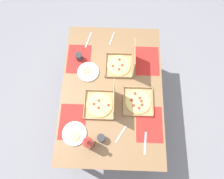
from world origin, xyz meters
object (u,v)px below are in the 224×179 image
at_px(plate_middle, 75,134).
at_px(cup_spare, 79,57).
at_px(pizza_box_edge_far, 138,101).
at_px(cup_red, 101,138).
at_px(pizza_box_corner_left, 102,104).
at_px(pizza_box_corner_right, 122,64).
at_px(plate_far_left, 88,72).
at_px(soda_bottle, 89,143).

bearing_deg(plate_middle, cup_spare, -178.25).
relative_size(pizza_box_edge_far, cup_red, 3.30).
distance_m(pizza_box_corner_left, cup_spare, 0.60).
distance_m(pizza_box_corner_right, pizza_box_corner_left, 0.49).
height_order(pizza_box_corner_right, pizza_box_corner_left, pizza_box_corner_left).
xyz_separation_m(pizza_box_corner_right, pizza_box_corner_left, (0.45, -0.19, 0.00)).
distance_m(pizza_box_corner_right, plate_middle, 0.87).
bearing_deg(plate_far_left, soda_bottle, 5.78).
height_order(pizza_box_corner_left, soda_bottle, pizza_box_corner_left).
xyz_separation_m(pizza_box_corner_right, plate_middle, (0.75, -0.44, -0.04)).
bearing_deg(cup_red, pizza_box_corner_right, 166.93).
distance_m(soda_bottle, cup_spare, 0.94).
bearing_deg(plate_middle, pizza_box_edge_far, 119.32).
xyz_separation_m(cup_spare, cup_red, (0.86, 0.29, 0.00)).
xyz_separation_m(pizza_box_edge_far, soda_bottle, (0.44, -0.46, 0.12)).
height_order(pizza_box_corner_right, cup_red, pizza_box_corner_right).
bearing_deg(soda_bottle, cup_red, 118.18).
height_order(pizza_box_corner_right, plate_middle, pizza_box_corner_right).
xyz_separation_m(pizza_box_corner_left, cup_spare, (-0.52, -0.28, -0.01)).
bearing_deg(plate_middle, cup_red, 81.82).
distance_m(pizza_box_corner_right, soda_bottle, 0.89).
bearing_deg(soda_bottle, plate_middle, -120.72).
xyz_separation_m(plate_middle, cup_red, (0.04, 0.26, 0.04)).
bearing_deg(plate_middle, soda_bottle, 59.28).
bearing_deg(cup_red, soda_bottle, -61.82).
bearing_deg(plate_far_left, plate_middle, -6.92).
relative_size(plate_middle, cup_red, 2.56).
bearing_deg(pizza_box_corner_right, plate_middle, -30.68).
xyz_separation_m(plate_far_left, soda_bottle, (0.76, 0.08, 0.12)).
height_order(plate_far_left, soda_bottle, soda_bottle).
bearing_deg(pizza_box_edge_far, cup_red, -42.65).
bearing_deg(pizza_box_corner_left, pizza_box_corner_right, 157.47).
xyz_separation_m(pizza_box_corner_left, soda_bottle, (0.39, -0.10, 0.08)).
bearing_deg(pizza_box_edge_far, pizza_box_corner_left, -82.58).
height_order(pizza_box_corner_left, cup_red, pizza_box_corner_left).
distance_m(pizza_box_edge_far, cup_red, 0.52).
bearing_deg(plate_far_left, pizza_box_corner_right, 103.08).
bearing_deg(pizza_box_corner_right, cup_spare, -99.18).
height_order(plate_middle, cup_spare, cup_spare).
relative_size(plate_middle, plate_far_left, 1.02).
relative_size(soda_bottle, cup_red, 3.51).
height_order(plate_middle, soda_bottle, soda_bottle).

